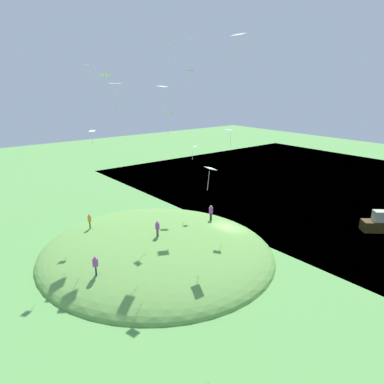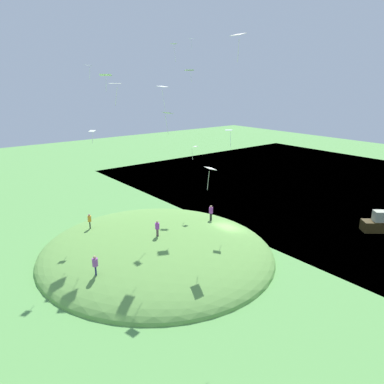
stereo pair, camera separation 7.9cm
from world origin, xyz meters
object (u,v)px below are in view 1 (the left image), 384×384
(kite_3, at_px, (189,70))
(kite_12, at_px, (192,39))
(person_walking_path, at_px, (211,211))
(kite_6, at_px, (168,114))
(kite_8, at_px, (115,84))
(kite_4, at_px, (106,75))
(kite_7, at_px, (89,66))
(boat_on_lake, at_px, (384,224))
(kite_2, at_px, (210,169))
(person_watching_kites, at_px, (89,219))
(kite_0, at_px, (229,132))
(person_with_child, at_px, (95,263))
(kite_10, at_px, (174,46))
(kite_1, at_px, (92,132))
(person_near_shore, at_px, (157,227))
(kite_5, at_px, (238,36))
(kite_11, at_px, (195,148))
(kite_9, at_px, (163,88))

(kite_3, relative_size, kite_12, 1.03)
(person_walking_path, xyz_separation_m, kite_6, (7.68, 2.82, 11.35))
(kite_3, height_order, kite_8, kite_3)
(person_walking_path, xyz_separation_m, kite_3, (0.35, -3.46, 15.19))
(kite_4, distance_m, kite_7, 2.02)
(boat_on_lake, xyz_separation_m, kite_2, (21.84, -6.13, 8.70))
(kite_3, distance_m, kite_8, 8.81)
(person_watching_kites, bearing_deg, kite_0, 83.93)
(person_with_child, height_order, kite_8, kite_8)
(kite_10, bearing_deg, kite_4, -11.63)
(kite_3, bearing_deg, kite_12, -130.44)
(person_with_child, bearing_deg, person_walking_path, -57.45)
(person_with_child, relative_size, kite_1, 1.23)
(person_near_shore, bearing_deg, kite_5, -28.40)
(person_walking_path, relative_size, kite_4, 1.02)
(boat_on_lake, distance_m, kite_4, 35.38)
(boat_on_lake, relative_size, kite_2, 2.36)
(boat_on_lake, relative_size, person_with_child, 2.85)
(kite_3, xyz_separation_m, kite_12, (-5.02, -5.89, 3.95))
(kite_5, distance_m, kite_8, 13.03)
(kite_6, relative_size, kite_11, 1.17)
(person_near_shore, height_order, kite_10, kite_10)
(kite_0, distance_m, kite_7, 15.21)
(kite_5, bearing_deg, person_walking_path, -119.48)
(boat_on_lake, distance_m, person_watching_kites, 33.71)
(kite_3, distance_m, kite_11, 8.49)
(person_with_child, relative_size, kite_7, 1.27)
(kite_11, bearing_deg, kite_10, -42.37)
(kite_12, bearing_deg, person_with_child, 31.91)
(kite_3, bearing_deg, person_watching_kites, -13.71)
(kite_12, bearing_deg, kite_2, 56.62)
(kite_5, height_order, kite_6, kite_5)
(kite_1, xyz_separation_m, kite_2, (-5.34, 12.15, -2.43))
(kite_7, bearing_deg, boat_on_lake, 146.33)
(person_walking_path, distance_m, kite_8, 16.92)
(kite_6, bearing_deg, kite_9, -116.85)
(kite_2, xyz_separation_m, kite_5, (-0.96, 1.90, 10.68))
(boat_on_lake, height_order, person_with_child, boat_on_lake)
(kite_2, distance_m, kite_8, 12.58)
(kite_1, relative_size, kite_6, 0.73)
(person_watching_kites, xyz_separation_m, kite_2, (-6.45, 12.11, 6.77))
(person_near_shore, xyz_separation_m, kite_0, (-8.58, 0.84, 8.69))
(kite_1, relative_size, kite_12, 1.08)
(kite_7, bearing_deg, kite_3, 165.75)
(kite_12, bearing_deg, person_walking_path, 63.44)
(boat_on_lake, height_order, kite_5, kite_5)
(kite_0, bearing_deg, person_walking_path, -67.28)
(kite_6, xyz_separation_m, kite_9, (-1.29, -2.54, 2.16))
(kite_5, bearing_deg, kite_3, -109.80)
(person_near_shore, height_order, kite_6, kite_6)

